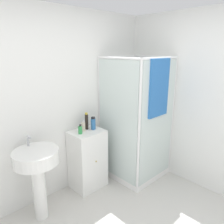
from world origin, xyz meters
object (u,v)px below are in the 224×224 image
Objects in this scene: shampoo_bottle_tall_black at (87,121)px; shampoo_bottle_blue at (93,123)px; lotion_bottle_white at (83,126)px; sink at (37,168)px; soap_dispenser at (80,130)px.

shampoo_bottle_tall_black reaches higher than shampoo_bottle_blue.
shampoo_bottle_blue reaches higher than lotion_bottle_white.
lotion_bottle_white is (-0.14, 0.04, -0.02)m from shampoo_bottle_blue.
shampoo_bottle_tall_black is 1.34× the size of shampoo_bottle_blue.
shampoo_bottle_blue is at bearing -17.58° from lotion_bottle_white.
shampoo_bottle_tall_black is 1.56× the size of lotion_bottle_white.
shampoo_bottle_blue is (0.06, -0.07, -0.03)m from shampoo_bottle_tall_black.
sink reaches higher than soap_dispenser.
lotion_bottle_white is (-0.08, -0.03, -0.05)m from shampoo_bottle_tall_black.
lotion_bottle_white reaches higher than sink.
soap_dispenser is at bearing -148.18° from lotion_bottle_white.
shampoo_bottle_blue is at bearing -48.02° from shampoo_bottle_tall_black.
shampoo_bottle_tall_black is (0.86, 0.18, 0.32)m from sink.
shampoo_bottle_blue is at bearing 7.02° from sink.
shampoo_bottle_blue is (0.92, 0.11, 0.29)m from sink.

